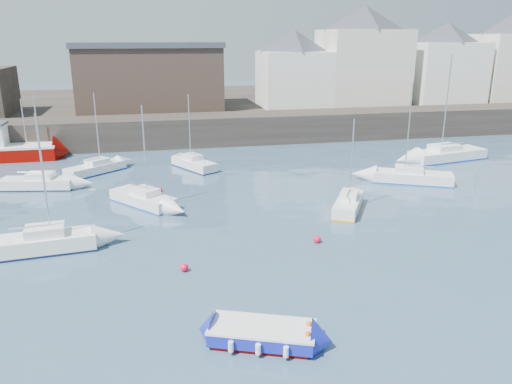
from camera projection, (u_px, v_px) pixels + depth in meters
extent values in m
plane|color=#2D4760|center=(315.00, 308.00, 21.16)|extent=(220.00, 220.00, 0.00)
cube|color=#28231E|center=(211.00, 129.00, 53.37)|extent=(90.00, 5.00, 3.00)
cube|color=#28231E|center=(195.00, 108.00, 70.19)|extent=(90.00, 32.00, 2.80)
cube|color=beige|center=(362.00, 67.00, 62.17)|extent=(10.00, 8.00, 9.00)
pyramid|color=#3A3D44|center=(365.00, 17.00, 60.41)|extent=(13.36, 13.36, 2.80)
cube|color=white|center=(443.00, 73.00, 64.14)|extent=(9.00, 7.00, 7.50)
pyramid|color=#3A3D44|center=(448.00, 32.00, 62.65)|extent=(11.88, 11.88, 2.45)
cube|color=beige|center=(505.00, 68.00, 65.79)|extent=(8.00, 7.00, 8.50)
pyramid|color=#3A3D44|center=(511.00, 24.00, 64.16)|extent=(11.14, 11.14, 2.45)
cube|color=white|center=(294.00, 79.00, 60.28)|extent=(8.00, 7.00, 6.50)
pyramid|color=#3A3D44|center=(294.00, 41.00, 58.94)|extent=(11.14, 11.14, 2.45)
cube|color=#3D2D26|center=(150.00, 79.00, 58.19)|extent=(16.00, 10.00, 7.00)
cube|color=#3A3D44|center=(148.00, 45.00, 57.06)|extent=(16.40, 10.40, 0.60)
cube|color=#800500|center=(262.00, 341.00, 18.71)|extent=(3.85, 2.66, 0.18)
cube|color=#1620B0|center=(262.00, 334.00, 18.61)|extent=(4.21, 2.96, 0.49)
cube|color=white|center=(262.00, 327.00, 18.52)|extent=(4.30, 3.02, 0.09)
cube|color=white|center=(262.00, 332.00, 18.59)|extent=(3.31, 2.22, 0.44)
cube|color=#CEAB89|center=(262.00, 329.00, 18.55)|extent=(0.68, 1.18, 0.07)
cylinder|color=white|center=(241.00, 319.00, 19.65)|extent=(0.20, 0.20, 0.39)
cylinder|color=white|center=(231.00, 346.00, 17.90)|extent=(0.20, 0.20, 0.39)
cylinder|color=white|center=(266.00, 321.00, 19.50)|extent=(0.20, 0.20, 0.39)
cylinder|color=white|center=(258.00, 349.00, 17.74)|extent=(0.20, 0.20, 0.39)
cylinder|color=white|center=(291.00, 323.00, 19.34)|extent=(0.20, 0.20, 0.39)
cylinder|color=white|center=(286.00, 352.00, 17.59)|extent=(0.20, 0.20, 0.39)
cube|color=#800500|center=(10.00, 153.00, 46.50)|extent=(8.47, 3.20, 1.16)
cube|color=white|center=(9.00, 146.00, 46.29)|extent=(8.47, 3.20, 0.21)
cylinder|color=silver|center=(24.00, 122.00, 45.94)|extent=(0.11, 0.11, 4.23)
cube|color=white|center=(41.00, 244.00, 26.56)|extent=(5.79, 2.39, 0.92)
cube|color=#101639|center=(42.00, 251.00, 26.68)|extent=(5.85, 2.41, 0.12)
cube|color=white|center=(45.00, 231.00, 26.43)|extent=(2.10, 1.55, 0.51)
cylinder|color=silver|center=(43.00, 176.00, 25.62)|extent=(0.10, 0.10, 6.48)
cube|color=white|center=(143.00, 199.00, 34.01)|extent=(4.60, 5.16, 0.79)
cube|color=#1C4EB1|center=(143.00, 204.00, 34.11)|extent=(4.64, 5.21, 0.11)
cube|color=white|center=(145.00, 191.00, 33.67)|extent=(2.14, 2.23, 0.44)
cylinder|color=silver|center=(145.00, 151.00, 32.67)|extent=(0.09, 0.09, 6.05)
cube|color=white|center=(348.00, 205.00, 32.86)|extent=(3.55, 4.64, 0.82)
cube|color=orange|center=(348.00, 210.00, 32.96)|extent=(3.58, 4.69, 0.11)
cube|color=white|center=(349.00, 195.00, 32.87)|extent=(1.74, 1.92, 0.45)
cylinder|color=silver|center=(352.00, 159.00, 32.37)|extent=(0.09, 0.09, 5.21)
cube|color=white|center=(412.00, 177.00, 39.19)|extent=(6.27, 4.37, 0.83)
cube|color=#1253B5|center=(412.00, 182.00, 39.30)|extent=(6.33, 4.42, 0.11)
cube|color=white|center=(409.00, 169.00, 39.07)|extent=(2.53, 2.23, 0.46)
cylinder|color=silver|center=(409.00, 128.00, 38.17)|extent=(0.09, 0.09, 6.93)
cube|color=white|center=(38.00, 183.00, 37.64)|extent=(5.57, 2.65, 0.80)
cube|color=#111F3F|center=(38.00, 188.00, 37.74)|extent=(5.63, 2.68, 0.11)
cube|color=white|center=(40.00, 175.00, 37.46)|extent=(2.07, 1.60, 0.45)
cylinder|color=silver|center=(39.00, 138.00, 36.62)|extent=(0.09, 0.09, 6.16)
cube|color=white|center=(194.00, 164.00, 43.28)|extent=(3.74, 5.01, 0.80)
cube|color=#111B47|center=(194.00, 168.00, 43.39)|extent=(3.78, 5.06, 0.11)
cube|color=white|center=(192.00, 157.00, 43.27)|extent=(1.85, 2.06, 0.44)
cylinder|color=silver|center=(189.00, 127.00, 42.68)|extent=(0.09, 0.09, 5.60)
cube|color=white|center=(447.00, 155.00, 46.29)|extent=(7.78, 3.76, 0.96)
cube|color=#0C35B7|center=(446.00, 159.00, 46.42)|extent=(7.86, 3.80, 0.13)
cube|color=white|center=(445.00, 148.00, 45.93)|extent=(2.90, 2.25, 0.53)
cylinder|color=silver|center=(447.00, 104.00, 44.59)|extent=(0.11, 0.11, 8.58)
cube|color=white|center=(95.00, 169.00, 41.89)|extent=(4.97, 4.55, 0.77)
cube|color=#082A98|center=(96.00, 173.00, 41.99)|extent=(5.02, 4.60, 0.10)
cube|color=white|center=(97.00, 161.00, 41.91)|extent=(2.16, 2.10, 0.43)
cylinder|color=silver|center=(97.00, 129.00, 41.28)|extent=(0.09, 0.09, 5.89)
sphere|color=#FA0A34|center=(184.00, 271.00, 24.49)|extent=(0.41, 0.41, 0.41)
sphere|color=#FA0A34|center=(317.00, 243.00, 27.88)|extent=(0.42, 0.42, 0.42)
sphere|color=#FA0A34|center=(160.00, 191.00, 37.06)|extent=(0.35, 0.35, 0.35)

